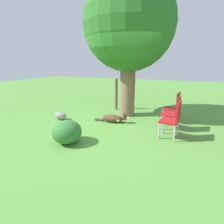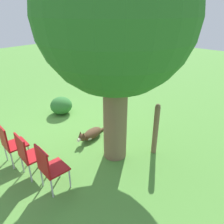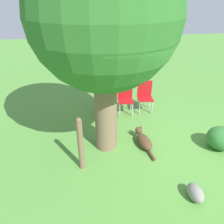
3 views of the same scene
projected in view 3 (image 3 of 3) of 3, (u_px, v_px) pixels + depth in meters
name	position (u px, v px, depth m)	size (l,w,h in m)	color
ground_plane	(149.00, 144.00, 5.34)	(30.00, 30.00, 0.00)	#56933D
oak_tree	(104.00, 17.00, 3.92)	(2.84, 2.84, 4.32)	#7A6047
dog	(143.00, 140.00, 5.27)	(1.10, 0.36, 0.35)	#513823
fence_post	(81.00, 144.00, 4.34)	(0.12, 0.12, 1.21)	brown
red_chair_0	(145.00, 94.00, 6.67)	(0.47, 0.48, 0.93)	#B21419
red_chair_1	(125.00, 96.00, 6.54)	(0.47, 0.48, 0.93)	#B21419
red_chair_2	(105.00, 99.00, 6.41)	(0.47, 0.48, 0.93)	#B21419
garden_rock	(195.00, 193.00, 3.87)	(0.41, 0.25, 0.26)	gray
low_shrub	(221.00, 138.00, 5.10)	(0.66, 0.66, 0.53)	#337533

